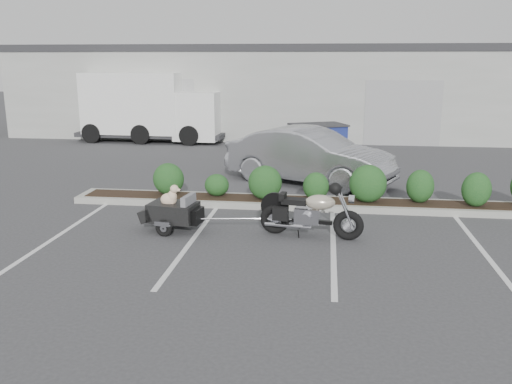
# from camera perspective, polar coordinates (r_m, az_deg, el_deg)

# --- Properties ---
(ground) EXTENTS (90.00, 90.00, 0.00)m
(ground) POSITION_cam_1_polar(r_m,az_deg,el_deg) (10.87, 1.76, -4.42)
(ground) COLOR #38383A
(ground) RESTS_ON ground
(planter_kerb) EXTENTS (12.00, 1.00, 0.15)m
(planter_kerb) POSITION_cam_1_polar(r_m,az_deg,el_deg) (12.91, 7.16, -1.22)
(planter_kerb) COLOR #9E9E93
(planter_kerb) RESTS_ON ground
(building) EXTENTS (26.00, 10.00, 4.00)m
(building) POSITION_cam_1_polar(r_m,az_deg,el_deg) (27.33, 5.42, 10.82)
(building) COLOR #9EA099
(building) RESTS_ON ground
(motorcycle) EXTENTS (2.06, 0.81, 1.18)m
(motorcycle) POSITION_cam_1_polar(r_m,az_deg,el_deg) (10.61, 5.76, -2.28)
(motorcycle) COLOR black
(motorcycle) RESTS_ON ground
(pet_trailer) EXTENTS (1.66, 0.94, 0.98)m
(pet_trailer) POSITION_cam_1_polar(r_m,az_deg,el_deg) (11.08, -8.76, -2.00)
(pet_trailer) COLOR black
(pet_trailer) RESTS_ON ground
(sedan) EXTENTS (4.94, 3.48, 1.55)m
(sedan) POSITION_cam_1_polar(r_m,az_deg,el_deg) (15.20, 5.63, 3.79)
(sedan) COLOR #B0B1B7
(sedan) RESTS_ON ground
(dumpster) EXTENTS (2.19, 1.90, 1.21)m
(dumpster) POSITION_cam_1_polar(r_m,az_deg,el_deg) (19.15, 6.51, 5.35)
(dumpster) COLOR navy
(dumpster) RESTS_ON ground
(delivery_truck) EXTENTS (6.31, 2.38, 2.86)m
(delivery_truck) POSITION_cam_1_polar(r_m,az_deg,el_deg) (23.54, -10.94, 8.62)
(delivery_truck) COLOR white
(delivery_truck) RESTS_ON ground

